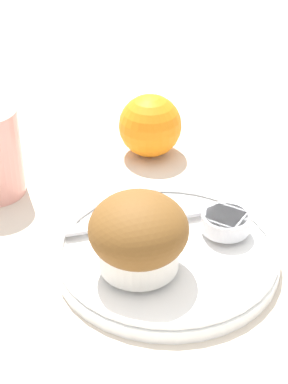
# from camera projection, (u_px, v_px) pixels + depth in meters

# --- Properties ---
(ground_plane) EXTENTS (3.00, 3.00, 0.00)m
(ground_plane) POSITION_uv_depth(u_px,v_px,m) (159.00, 245.00, 0.68)
(ground_plane) COLOR beige
(plate) EXTENTS (0.23, 0.23, 0.02)m
(plate) POSITION_uv_depth(u_px,v_px,m) (167.00, 254.00, 0.65)
(plate) COLOR white
(plate) RESTS_ON ground_plane
(muffin) EXTENTS (0.10, 0.10, 0.08)m
(muffin) POSITION_uv_depth(u_px,v_px,m) (139.00, 235.00, 0.60)
(muffin) COLOR silver
(muffin) RESTS_ON plate
(cream_ramekin) EXTENTS (0.05, 0.05, 0.02)m
(cream_ramekin) POSITION_uv_depth(u_px,v_px,m) (226.00, 221.00, 0.67)
(cream_ramekin) COLOR silver
(cream_ramekin) RESTS_ON plate
(berry_pair) EXTENTS (0.02, 0.01, 0.01)m
(berry_pair) POSITION_uv_depth(u_px,v_px,m) (129.00, 220.00, 0.67)
(berry_pair) COLOR maroon
(berry_pair) RESTS_ON plate
(butter_knife) EXTENTS (0.17, 0.08, 0.00)m
(butter_knife) POSITION_uv_depth(u_px,v_px,m) (148.00, 218.00, 0.68)
(butter_knife) COLOR #B7B7BC
(butter_knife) RESTS_ON plate
(orange_fruit) EXTENTS (0.08, 0.08, 0.08)m
(orange_fruit) POSITION_uv_depth(u_px,v_px,m) (150.00, 126.00, 0.82)
(orange_fruit) COLOR orange
(orange_fruit) RESTS_ON ground_plane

